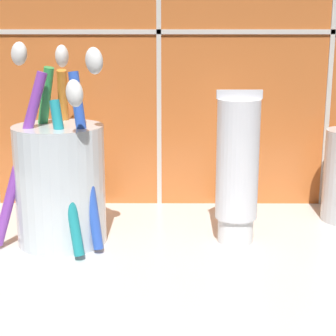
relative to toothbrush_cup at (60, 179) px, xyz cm
name	(u,v)px	position (x,y,z in cm)	size (l,w,h in cm)	color
sink_counter	(135,268)	(7.01, -3.97, -6.95)	(73.20, 32.07, 2.00)	silver
toothbrush_cup	(60,179)	(0.00, 0.00, 0.00)	(12.11, 13.51, 18.30)	silver
toothpaste_tube	(237,169)	(16.13, 0.00, 1.02)	(4.03, 3.84, 14.08)	white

